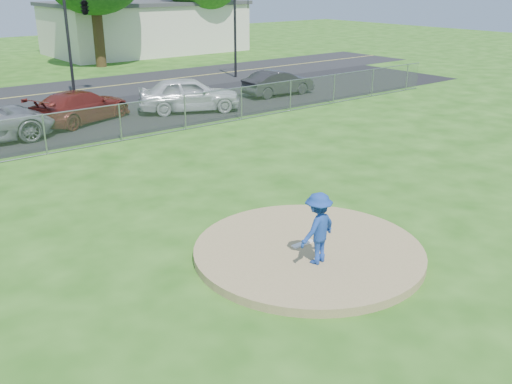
# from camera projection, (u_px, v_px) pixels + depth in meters

# --- Properties ---
(ground) EXTENTS (120.00, 120.00, 0.00)m
(ground) POSITION_uv_depth(u_px,v_px,m) (121.00, 157.00, 20.82)
(ground) COLOR #225512
(ground) RESTS_ON ground
(pitchers_mound) EXTENTS (5.40, 5.40, 0.20)m
(pitchers_mound) POSITION_uv_depth(u_px,v_px,m) (308.00, 251.00, 13.42)
(pitchers_mound) COLOR #967F52
(pitchers_mound) RESTS_ON ground
(pitching_rubber) EXTENTS (0.60, 0.15, 0.04)m
(pitching_rubber) POSITION_uv_depth(u_px,v_px,m) (303.00, 244.00, 13.53)
(pitching_rubber) COLOR white
(pitching_rubber) RESTS_ON pitchers_mound
(chain_link_fence) EXTENTS (40.00, 0.06, 1.50)m
(chain_link_fence) POSITION_uv_depth(u_px,v_px,m) (96.00, 127.00, 22.03)
(chain_link_fence) COLOR gray
(chain_link_fence) RESTS_ON ground
(parking_lot) EXTENTS (50.00, 8.00, 0.01)m
(parking_lot) POSITION_uv_depth(u_px,v_px,m) (57.00, 124.00, 25.60)
(parking_lot) COLOR black
(parking_lot) RESTS_ON ground
(street) EXTENTS (60.00, 7.00, 0.01)m
(street) POSITION_uv_depth(u_px,v_px,m) (8.00, 98.00, 31.12)
(street) COLOR black
(street) RESTS_ON ground
(commercial_building) EXTENTS (16.40, 9.40, 4.30)m
(commercial_building) POSITION_uv_depth(u_px,v_px,m) (146.00, 27.00, 49.93)
(commercial_building) COLOR beige
(commercial_building) RESTS_ON ground
(traffic_signal_center) EXTENTS (1.42, 2.48, 5.60)m
(traffic_signal_center) POSITION_uv_depth(u_px,v_px,m) (83.00, 9.00, 30.33)
(traffic_signal_center) COLOR black
(traffic_signal_center) RESTS_ON ground
(traffic_signal_right) EXTENTS (1.28, 0.20, 5.60)m
(traffic_signal_right) POSITION_uv_depth(u_px,v_px,m) (238.00, 24.00, 36.71)
(traffic_signal_right) COLOR black
(traffic_signal_right) RESTS_ON ground
(pitcher) EXTENTS (1.14, 0.78, 1.63)m
(pitcher) POSITION_uv_depth(u_px,v_px,m) (318.00, 228.00, 12.42)
(pitcher) COLOR #1B3F97
(pitcher) RESTS_ON pitchers_mound
(parked_car_darkred) EXTENTS (5.36, 3.76, 1.44)m
(parked_car_darkred) POSITION_uv_depth(u_px,v_px,m) (81.00, 106.00, 25.65)
(parked_car_darkred) COLOR maroon
(parked_car_darkred) RESTS_ON parking_lot
(parked_car_pearl) EXTENTS (5.27, 3.80, 1.67)m
(parked_car_pearl) POSITION_uv_depth(u_px,v_px,m) (189.00, 94.00, 27.72)
(parked_car_pearl) COLOR silver
(parked_car_pearl) RESTS_ON parking_lot
(parked_car_charcoal) EXTENTS (4.20, 1.61, 1.36)m
(parked_car_charcoal) POSITION_uv_depth(u_px,v_px,m) (278.00, 83.00, 31.69)
(parked_car_charcoal) COLOR #252527
(parked_car_charcoal) RESTS_ON parking_lot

